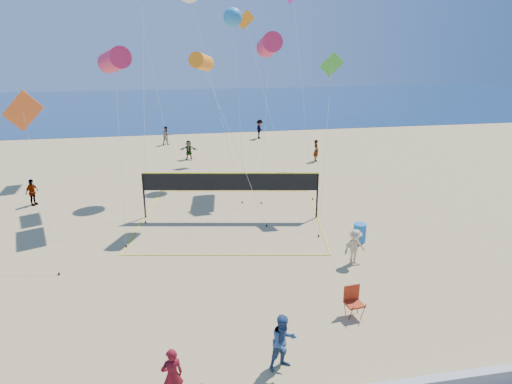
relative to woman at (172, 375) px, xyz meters
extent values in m
plane|color=tan|center=(2.50, 1.83, -0.83)|extent=(120.00, 120.00, 0.00)
cube|color=navy|center=(2.50, 63.83, -0.82)|extent=(140.00, 50.00, 0.03)
imported|color=maroon|center=(0.00, 0.00, 0.00)|extent=(0.69, 0.54, 1.66)
imported|color=#2E4B75|center=(3.28, 0.75, 0.07)|extent=(1.04, 0.92, 1.80)
imported|color=#C9B386|center=(8.05, 6.85, -0.03)|extent=(1.14, 0.78, 1.61)
imported|color=gray|center=(-8.09, 17.72, -0.01)|extent=(0.81, 1.03, 1.64)
imported|color=gray|center=(1.73, 27.58, -0.03)|extent=(1.54, 0.75, 1.60)
imported|color=gray|center=(12.06, 24.88, 0.07)|extent=(0.44, 0.66, 1.81)
imported|color=gray|center=(-0.09, 33.72, 0.06)|extent=(1.04, 0.93, 1.78)
imported|color=gray|center=(9.30, 35.07, 0.13)|extent=(1.17, 1.42, 1.92)
cube|color=#A52C12|center=(6.43, 2.91, -0.33)|extent=(0.68, 0.63, 0.07)
cube|color=#A52C12|center=(6.40, 3.16, 0.00)|extent=(0.62, 0.13, 0.61)
cylinder|color=black|center=(6.22, 2.66, -0.55)|extent=(0.06, 0.31, 0.79)
cylinder|color=black|center=(6.16, 3.11, -0.55)|extent=(0.06, 0.31, 0.79)
cylinder|color=black|center=(6.70, 2.72, -0.55)|extent=(0.06, 0.31, 0.79)
cylinder|color=black|center=(6.65, 3.17, -0.55)|extent=(0.06, 0.31, 0.79)
cylinder|color=blue|center=(9.21, 9.01, -0.36)|extent=(0.79, 0.79, 0.94)
cylinder|color=black|center=(-1.33, 14.34, 0.45)|extent=(0.10, 0.10, 2.57)
cylinder|color=black|center=(8.14, 12.55, 0.45)|extent=(0.10, 0.10, 2.57)
cube|color=black|center=(3.40, 13.44, 1.26)|extent=(9.48, 1.81, 0.96)
cube|color=yellow|center=(3.40, 13.44, 1.77)|extent=(9.48, 1.82, 0.06)
cube|color=yellow|center=(2.51, 8.71, -0.82)|extent=(9.68, 1.88, 0.02)
cube|color=yellow|center=(4.30, 18.18, -0.82)|extent=(9.68, 1.88, 0.02)
cylinder|color=#D2244F|center=(-2.41, 15.83, 7.67)|extent=(2.07, 2.98, 1.50)
cylinder|color=silver|center=(-2.25, 13.14, 3.44)|extent=(0.33, 5.39, 8.46)
cylinder|color=black|center=(-2.09, 10.45, -0.78)|extent=(0.08, 0.08, 0.10)
cylinder|color=silver|center=(-1.06, 16.89, 5.63)|extent=(0.52, 6.83, 12.82)
cylinder|color=black|center=(-1.31, 13.48, -0.78)|extent=(0.08, 0.08, 0.10)
cylinder|color=orange|center=(2.15, 14.62, 7.60)|extent=(1.50, 2.14, 1.08)
cylinder|color=silver|center=(3.63, 13.20, 3.41)|extent=(2.97, 2.86, 8.39)
cylinder|color=black|center=(5.11, 11.78, -0.78)|extent=(0.08, 0.08, 0.10)
cube|color=orange|center=(-6.06, 11.50, 5.67)|extent=(1.90, 0.35, 1.90)
cylinder|color=silver|center=(-5.37, 9.82, 2.45)|extent=(1.40, 3.37, 6.46)
cylinder|color=black|center=(-4.68, 8.14, -0.78)|extent=(0.08, 0.08, 0.10)
cube|color=green|center=(9.43, 14.84, 7.39)|extent=(1.20, 0.80, 1.40)
cylinder|color=silver|center=(8.43, 12.39, 3.31)|extent=(2.02, 4.92, 8.18)
cylinder|color=black|center=(7.43, 9.94, -0.78)|extent=(0.08, 0.08, 0.10)
cylinder|color=silver|center=(8.59, 17.54, 5.46)|extent=(0.56, 4.05, 12.48)
cylinder|color=black|center=(8.86, 15.52, -0.78)|extent=(0.08, 0.08, 0.10)
cylinder|color=silver|center=(3.20, 18.44, 5.48)|extent=(2.44, 5.44, 12.53)
cylinder|color=black|center=(4.41, 15.72, -0.78)|extent=(0.08, 0.08, 0.10)
sphere|color=#2686C2|center=(4.99, 22.87, 10.22)|extent=(1.62, 1.62, 1.30)
cylinder|color=silver|center=(5.06, 21.22, 4.72)|extent=(0.15, 3.32, 11.01)
cylinder|color=black|center=(5.13, 19.56, -0.78)|extent=(0.08, 0.08, 0.10)
cylinder|color=silver|center=(-0.77, 24.18, 7.18)|extent=(2.51, 6.99, 15.93)
cylinder|color=black|center=(0.48, 20.69, -0.78)|extent=(0.08, 0.08, 0.10)
cube|color=orange|center=(6.88, 28.99, 10.35)|extent=(1.61, 0.23, 1.59)
cylinder|color=silver|center=(7.73, 25.37, 4.78)|extent=(1.71, 7.25, 11.14)
cylinder|color=black|center=(8.58, 21.75, -0.78)|extent=(0.08, 0.08, 0.10)
cylinder|color=#D2244F|center=(6.91, 19.83, 8.41)|extent=(1.43, 3.11, 1.66)
cylinder|color=silver|center=(6.23, 17.62, 3.82)|extent=(1.38, 4.44, 9.20)
cylinder|color=black|center=(5.55, 15.41, -0.78)|extent=(0.08, 0.08, 0.10)
camera|label=1|loc=(0.35, -10.40, 8.56)|focal=32.00mm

